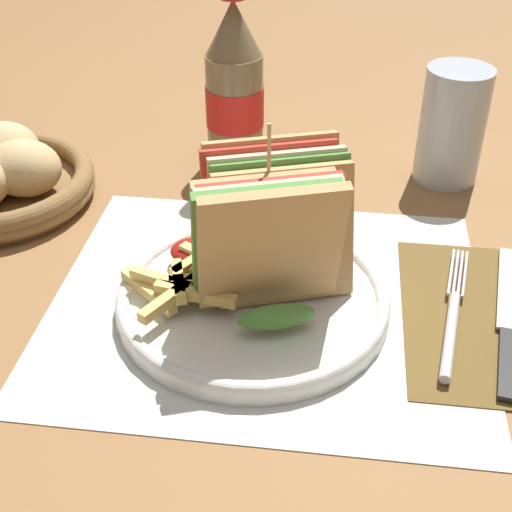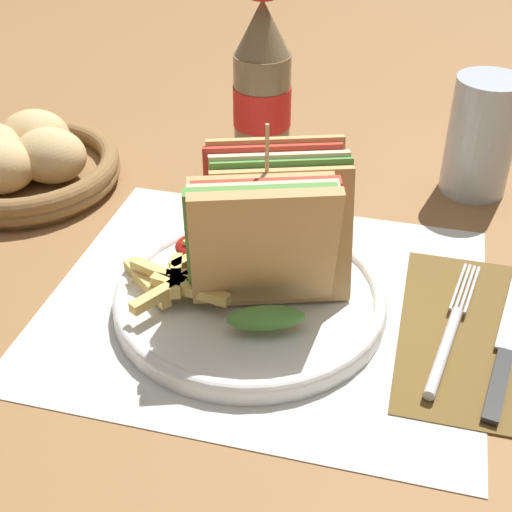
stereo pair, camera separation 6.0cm
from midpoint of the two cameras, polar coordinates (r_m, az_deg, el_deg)
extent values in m
plane|color=olive|center=(0.62, -1.76, -3.22)|extent=(4.00, 4.00, 0.00)
cube|color=silver|center=(0.61, -1.92, -3.74)|extent=(0.37, 0.32, 0.00)
cylinder|color=white|center=(0.61, -3.09, -3.74)|extent=(0.23, 0.23, 0.01)
torus|color=white|center=(0.60, -3.11, -3.22)|extent=(0.23, 0.23, 0.01)
cube|color=tan|center=(0.54, -1.95, 0.53)|extent=(0.12, 0.07, 0.11)
cube|color=#518E3D|center=(0.55, -2.12, 0.90)|extent=(0.12, 0.07, 0.11)
cube|color=beige|center=(0.56, -2.28, 1.27)|extent=(0.12, 0.07, 0.11)
cube|color=red|center=(0.57, -2.43, 1.62)|extent=(0.12, 0.07, 0.11)
cube|color=tan|center=(0.58, -2.58, 1.97)|extent=(0.12, 0.07, 0.11)
ellipsoid|color=#518E3D|center=(0.55, -1.44, -5.00)|extent=(0.07, 0.04, 0.02)
cube|color=tan|center=(0.57, -0.71, 1.52)|extent=(0.12, 0.07, 0.11)
cube|color=#518E3D|center=(0.58, -0.89, 2.20)|extent=(0.12, 0.07, 0.11)
cube|color=beige|center=(0.58, -1.07, 2.87)|extent=(0.12, 0.07, 0.11)
cube|color=red|center=(0.59, -1.24, 3.52)|extent=(0.12, 0.07, 0.11)
cube|color=tan|center=(0.60, -1.40, 4.15)|extent=(0.12, 0.07, 0.11)
ellipsoid|color=#518E3D|center=(0.59, -0.69, -1.76)|extent=(0.07, 0.04, 0.02)
cylinder|color=tan|center=(0.56, -1.69, 3.64)|extent=(0.00, 0.00, 0.15)
cube|color=#E5C166|center=(0.61, -8.78, -1.92)|extent=(0.02, 0.05, 0.01)
cube|color=#E5C166|center=(0.60, -11.47, -2.86)|extent=(0.06, 0.05, 0.01)
cube|color=#E5C166|center=(0.59, -7.59, -3.21)|extent=(0.07, 0.02, 0.01)
cube|color=#E5C166|center=(0.59, -7.29, -2.02)|extent=(0.05, 0.02, 0.01)
cube|color=#E5C166|center=(0.61, -7.07, -0.56)|extent=(0.02, 0.05, 0.01)
cube|color=#E5C166|center=(0.57, -7.87, -3.16)|extent=(0.07, 0.02, 0.01)
cube|color=#E5C166|center=(0.57, -9.74, -3.35)|extent=(0.04, 0.06, 0.01)
cube|color=#E5C166|center=(0.59, -10.52, -2.04)|extent=(0.06, 0.03, 0.01)
cube|color=#E5C166|center=(0.61, -6.66, -0.41)|extent=(0.06, 0.04, 0.01)
cube|color=#E5C166|center=(0.59, -9.13, -2.10)|extent=(0.02, 0.05, 0.01)
cube|color=#E5C166|center=(0.61, -7.40, -0.42)|extent=(0.04, 0.06, 0.01)
ellipsoid|color=maroon|center=(0.63, -7.51, 0.29)|extent=(0.05, 0.04, 0.02)
cube|color=brown|center=(0.62, 14.83, -4.80)|extent=(0.13, 0.21, 0.00)
cylinder|color=silver|center=(0.58, 12.45, -6.30)|extent=(0.03, 0.10, 0.01)
cylinder|color=silver|center=(0.65, 12.83, -1.30)|extent=(0.01, 0.07, 0.00)
cylinder|color=silver|center=(0.65, 13.18, -1.36)|extent=(0.01, 0.07, 0.00)
cylinder|color=silver|center=(0.65, 13.53, -1.42)|extent=(0.01, 0.07, 0.00)
cylinder|color=silver|center=(0.65, 13.87, -1.48)|extent=(0.01, 0.07, 0.00)
cube|color=black|center=(0.57, 16.62, -8.31)|extent=(0.03, 0.08, 0.00)
cube|color=silver|center=(0.65, 17.12, -2.48)|extent=(0.04, 0.12, 0.00)
cylinder|color=#7A6647|center=(0.80, -3.88, 11.43)|extent=(0.06, 0.06, 0.13)
cylinder|color=red|center=(0.80, -3.90, 11.85)|extent=(0.06, 0.06, 0.04)
cone|color=#7A6647|center=(0.77, -4.16, 17.77)|extent=(0.06, 0.06, 0.06)
cylinder|color=silver|center=(0.79, 13.32, 10.09)|extent=(0.07, 0.07, 0.13)
cylinder|color=black|center=(0.80, 13.08, 8.47)|extent=(0.06, 0.06, 0.08)
ellipsoid|color=tan|center=(0.78, -20.23, 6.56)|extent=(0.08, 0.07, 0.06)
ellipsoid|color=tan|center=(0.83, -21.53, 7.91)|extent=(0.08, 0.07, 0.06)
camera|label=1|loc=(0.03, -92.86, -2.02)|focal=50.00mm
camera|label=2|loc=(0.03, 87.14, 2.02)|focal=50.00mm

